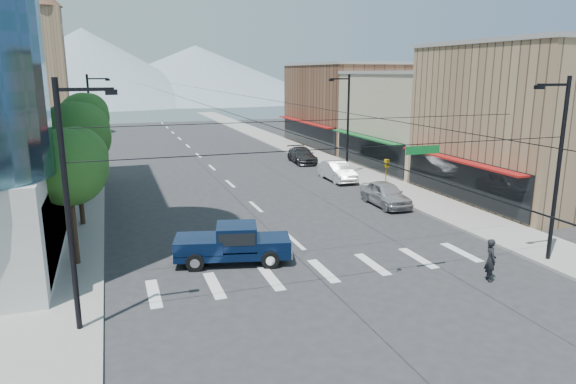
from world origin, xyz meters
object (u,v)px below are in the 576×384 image
(parked_car_far, at_px, (302,155))
(pickup_truck, at_px, (232,243))
(pedestrian, at_px, (491,260))
(parked_car_mid, at_px, (337,171))
(parked_car_near, at_px, (386,194))

(parked_car_far, bearing_deg, pickup_truck, -112.82)
(parked_car_far, bearing_deg, pedestrian, -90.74)
(parked_car_mid, bearing_deg, pedestrian, -95.84)
(pedestrian, xyz_separation_m, parked_car_mid, (2.65, 22.25, -0.15))
(parked_car_mid, distance_m, parked_car_far, 9.52)
(parked_car_near, xyz_separation_m, parked_car_far, (0.69, 18.43, -0.06))
(pickup_truck, height_order, pedestrian, pedestrian)
(parked_car_near, bearing_deg, parked_car_far, 89.10)
(pedestrian, relative_size, parked_car_near, 0.40)
(pedestrian, bearing_deg, pickup_truck, 80.99)
(pickup_truck, xyz_separation_m, parked_car_far, (13.38, 25.76, -0.23))
(parked_car_mid, relative_size, parked_car_far, 0.94)
(pickup_truck, relative_size, parked_car_mid, 1.19)
(pedestrian, height_order, parked_car_far, pedestrian)
(pickup_truck, bearing_deg, parked_car_far, 76.03)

